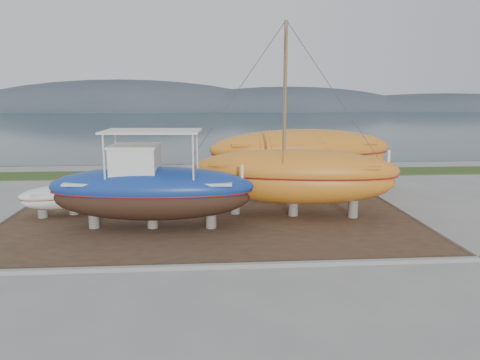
{
  "coord_description": "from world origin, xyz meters",
  "views": [
    {
      "loc": [
        -0.24,
        -16.48,
        5.68
      ],
      "look_at": [
        1.31,
        4.0,
        1.76
      ],
      "focal_mm": 35.0,
      "sensor_mm": 36.0,
      "label": 1
    }
  ],
  "objects_px": {
    "blue_caique": "(151,180)",
    "orange_bare_hull": "(301,161)",
    "white_dinghy": "(74,199)",
    "orange_sailboat": "(295,121)"
  },
  "relations": [
    {
      "from": "blue_caique",
      "to": "orange_bare_hull",
      "type": "height_order",
      "value": "blue_caique"
    },
    {
      "from": "white_dinghy",
      "to": "blue_caique",
      "type": "bearing_deg",
      "value": -54.8
    },
    {
      "from": "orange_bare_hull",
      "to": "white_dinghy",
      "type": "bearing_deg",
      "value": -163.94
    },
    {
      "from": "white_dinghy",
      "to": "orange_bare_hull",
      "type": "xyz_separation_m",
      "value": [
        11.51,
        4.35,
        1.01
      ]
    },
    {
      "from": "blue_caique",
      "to": "white_dinghy",
      "type": "distance_m",
      "value": 4.8
    },
    {
      "from": "orange_sailboat",
      "to": "orange_bare_hull",
      "type": "xyz_separation_m",
      "value": [
        1.43,
        5.37,
        -2.59
      ]
    },
    {
      "from": "orange_sailboat",
      "to": "orange_bare_hull",
      "type": "bearing_deg",
      "value": 86.35
    },
    {
      "from": "blue_caique",
      "to": "orange_sailboat",
      "type": "relative_size",
      "value": 0.91
    },
    {
      "from": "blue_caique",
      "to": "white_dinghy",
      "type": "bearing_deg",
      "value": 151.21
    },
    {
      "from": "blue_caique",
      "to": "orange_bare_hull",
      "type": "distance_m",
      "value": 10.28
    }
  ]
}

